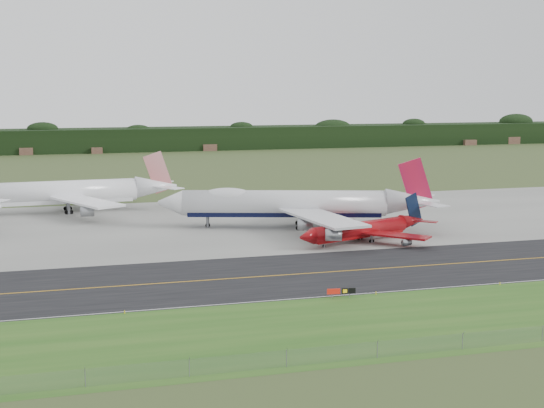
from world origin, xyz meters
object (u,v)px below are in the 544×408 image
at_px(jet_ba_747, 294,204).
at_px(jet_red_737, 366,229).
at_px(taxiway_sign, 341,291).
at_px(jet_star_tail, 67,193).

relative_size(jet_ba_747, jet_red_737, 1.93).
bearing_deg(taxiway_sign, jet_star_tail, 113.32).
height_order(jet_red_737, jet_star_tail, jet_star_tail).
bearing_deg(taxiway_sign, jet_ba_747, 80.22).
height_order(jet_ba_747, taxiway_sign, jet_ba_747).
bearing_deg(jet_ba_747, jet_star_tail, 144.52).
bearing_deg(jet_ba_747, taxiway_sign, -99.78).
relative_size(jet_red_737, taxiway_sign, 7.39).
bearing_deg(jet_star_tail, jet_ba_747, -35.48).
xyz_separation_m(jet_ba_747, jet_red_737, (10.59, -19.64, -3.17)).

